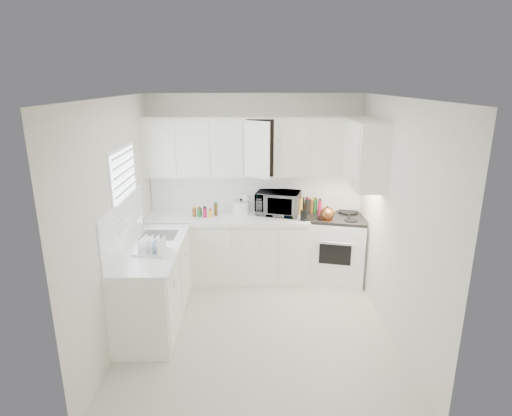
{
  "coord_description": "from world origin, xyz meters",
  "views": [
    {
      "loc": [
        -0.06,
        -4.34,
        2.76
      ],
      "look_at": [
        0.0,
        0.7,
        1.25
      ],
      "focal_mm": 29.9,
      "sensor_mm": 36.0,
      "label": 1
    }
  ],
  "objects_px": {
    "stove": "(336,239)",
    "utensil_crock": "(304,208)",
    "dish_rack": "(151,245)",
    "microwave": "(278,200)",
    "rice_cooker": "(241,206)",
    "tea_kettle": "(327,213)"
  },
  "relations": [
    {
      "from": "stove",
      "to": "utensil_crock",
      "type": "relative_size",
      "value": 3.61
    },
    {
      "from": "dish_rack",
      "to": "utensil_crock",
      "type": "bearing_deg",
      "value": 41.31
    },
    {
      "from": "utensil_crock",
      "to": "tea_kettle",
      "type": "bearing_deg",
      "value": 3.67
    },
    {
      "from": "tea_kettle",
      "to": "utensil_crock",
      "type": "relative_size",
      "value": 0.7
    },
    {
      "from": "stove",
      "to": "microwave",
      "type": "height_order",
      "value": "microwave"
    },
    {
      "from": "stove",
      "to": "dish_rack",
      "type": "xyz_separation_m",
      "value": [
        -2.29,
        -1.3,
        0.44
      ]
    },
    {
      "from": "rice_cooker",
      "to": "utensil_crock",
      "type": "height_order",
      "value": "utensil_crock"
    },
    {
      "from": "microwave",
      "to": "utensil_crock",
      "type": "xyz_separation_m",
      "value": [
        0.33,
        -0.29,
        -0.03
      ]
    },
    {
      "from": "tea_kettle",
      "to": "utensil_crock",
      "type": "height_order",
      "value": "utensil_crock"
    },
    {
      "from": "rice_cooker",
      "to": "stove",
      "type": "bearing_deg",
      "value": 12.61
    },
    {
      "from": "stove",
      "to": "tea_kettle",
      "type": "height_order",
      "value": "stove"
    },
    {
      "from": "utensil_crock",
      "to": "dish_rack",
      "type": "xyz_separation_m",
      "value": [
        -1.8,
        -1.12,
        -0.07
      ]
    },
    {
      "from": "stove",
      "to": "rice_cooker",
      "type": "bearing_deg",
      "value": -171.39
    },
    {
      "from": "tea_kettle",
      "to": "rice_cooker",
      "type": "bearing_deg",
      "value": 174.03
    },
    {
      "from": "stove",
      "to": "rice_cooker",
      "type": "xyz_separation_m",
      "value": [
        -1.35,
        0.11,
        0.46
      ]
    },
    {
      "from": "microwave",
      "to": "utensil_crock",
      "type": "distance_m",
      "value": 0.44
    },
    {
      "from": "utensil_crock",
      "to": "dish_rack",
      "type": "bearing_deg",
      "value": -148.19
    },
    {
      "from": "rice_cooker",
      "to": "utensil_crock",
      "type": "xyz_separation_m",
      "value": [
        0.86,
        -0.29,
        0.05
      ]
    },
    {
      "from": "tea_kettle",
      "to": "utensil_crock",
      "type": "distance_m",
      "value": 0.32
    },
    {
      "from": "rice_cooker",
      "to": "tea_kettle",
      "type": "bearing_deg",
      "value": 4.27
    },
    {
      "from": "rice_cooker",
      "to": "dish_rack",
      "type": "height_order",
      "value": "rice_cooker"
    },
    {
      "from": "rice_cooker",
      "to": "utensil_crock",
      "type": "distance_m",
      "value": 0.91
    }
  ]
}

